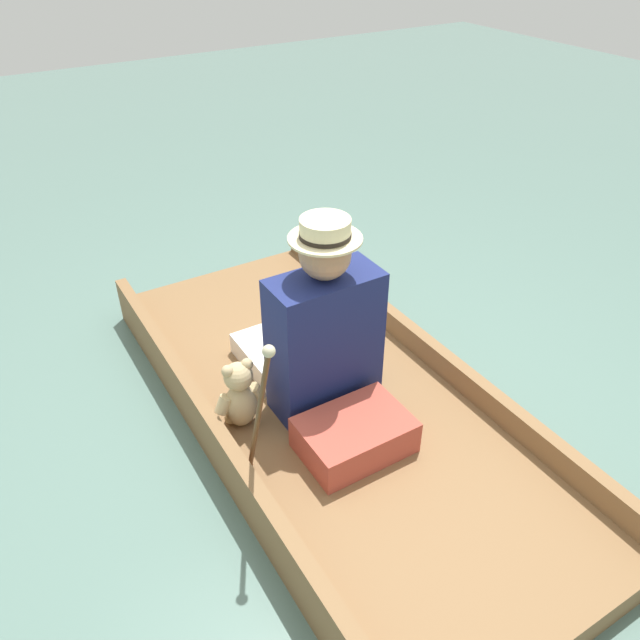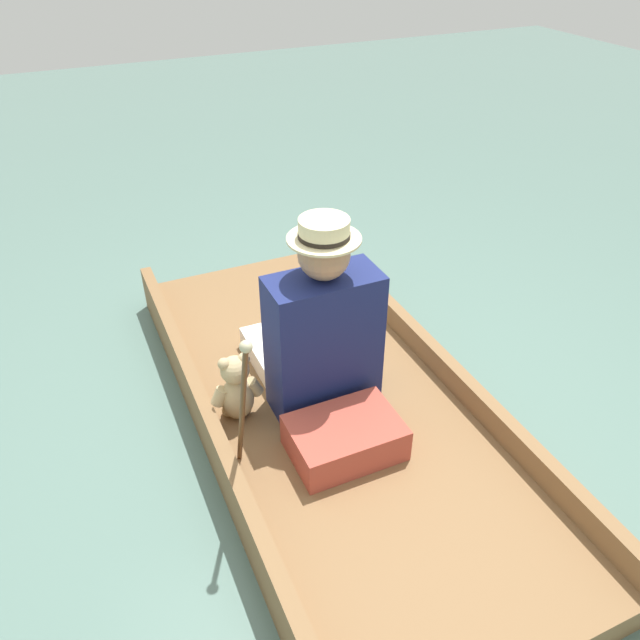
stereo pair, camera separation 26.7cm
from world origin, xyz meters
The scene contains 7 objects.
ground_plane centered at (0.00, 0.00, 0.00)m, with size 16.00×16.00×0.00m, color slate.
punt_boat centered at (0.00, 0.00, 0.08)m, with size 1.20×2.72×0.26m.
seat_cushion centered at (-0.08, -0.32, 0.22)m, with size 0.45×0.32×0.15m.
seated_person centered at (-0.04, 0.07, 0.48)m, with size 0.48×0.71×0.92m.
teddy_bear centered at (-0.42, 0.06, 0.30)m, with size 0.24×0.14×0.35m.
wine_glass centered at (0.33, 0.42, 0.21)m, with size 0.11×0.11×0.11m.
walking_cane centered at (-0.50, -0.32, 0.59)m, with size 0.04×0.27×0.77m.
Camera 2 is at (-0.93, -1.97, 2.09)m, focal length 35.00 mm.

